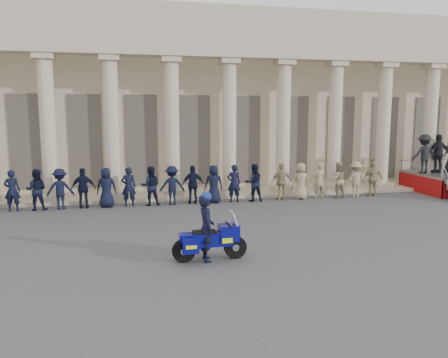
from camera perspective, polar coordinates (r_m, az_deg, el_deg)
ground at (r=12.53m, az=2.89°, el=-9.16°), size 90.00×90.00×0.00m
building at (r=26.49m, az=-5.35°, el=9.89°), size 40.00×12.50×9.00m
officer_rank at (r=18.58m, az=-8.41°, el=-0.88°), size 20.17×0.63×1.65m
motorcycle at (r=11.47m, az=-1.78°, el=-7.93°), size 1.99×0.81×1.27m
rider at (r=11.35m, az=-2.33°, el=-6.23°), size 0.43×0.65×1.83m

